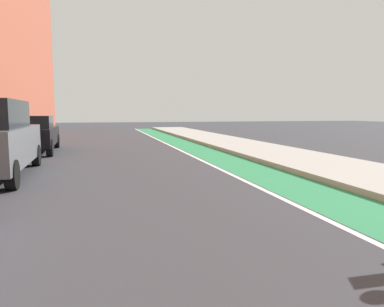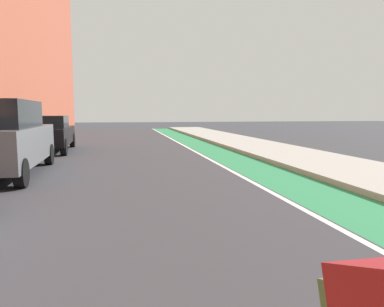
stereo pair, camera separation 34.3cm
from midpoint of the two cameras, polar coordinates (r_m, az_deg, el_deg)
The scene contains 5 objects.
ground_plane at distance 12.50m, azimuth -12.22°, elevation -1.20°, with size 95.84×95.84×0.00m, color #38383D.
bike_lane_paint at distance 15.06m, azimuth 1.54°, elevation 0.26°, with size 1.60×43.57×0.00m, color #2D8451.
lane_divider_stripe at distance 14.83m, azimuth -1.80°, elevation 0.17°, with size 0.12×43.57×0.00m, color white.
sidewalk_right at distance 15.86m, azimuth 9.78°, elevation 0.74°, with size 3.13×43.57×0.14m, color #A8A59E.
parked_sedan_black at distance 16.29m, azimuth -24.92°, elevation 2.90°, with size 2.07×4.68×1.53m.
Camera 1 is at (-0.63, 5.44, 1.68)m, focal length 33.27 mm.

